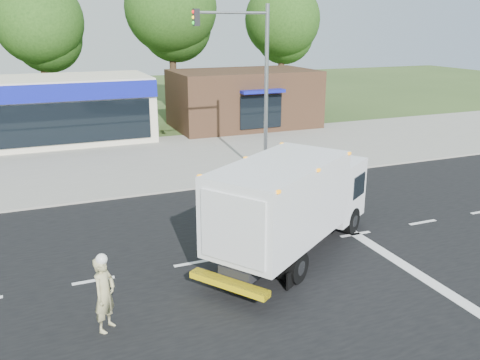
# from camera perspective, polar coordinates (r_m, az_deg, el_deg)

# --- Properties ---
(ground) EXTENTS (120.00, 120.00, 0.00)m
(ground) POSITION_cam_1_polar(r_m,az_deg,el_deg) (17.07, 4.42, -7.64)
(ground) COLOR #385123
(ground) RESTS_ON ground
(road_asphalt) EXTENTS (60.00, 14.00, 0.02)m
(road_asphalt) POSITION_cam_1_polar(r_m,az_deg,el_deg) (17.07, 4.42, -7.62)
(road_asphalt) COLOR black
(road_asphalt) RESTS_ON ground
(sidewalk) EXTENTS (60.00, 2.40, 0.12)m
(sidewalk) POSITION_cam_1_polar(r_m,az_deg,el_deg) (24.18, -4.24, 0.06)
(sidewalk) COLOR gray
(sidewalk) RESTS_ON ground
(parking_apron) EXTENTS (60.00, 9.00, 0.02)m
(parking_apron) POSITION_cam_1_polar(r_m,az_deg,el_deg) (29.57, -7.74, 3.02)
(parking_apron) COLOR gray
(parking_apron) RESTS_ON ground
(lane_markings) EXTENTS (55.20, 7.00, 0.01)m
(lane_markings) POSITION_cam_1_polar(r_m,az_deg,el_deg) (16.63, 10.73, -8.54)
(lane_markings) COLOR silver
(lane_markings) RESTS_ON road_asphalt
(ems_box_truck) EXTENTS (7.36, 6.05, 3.27)m
(ems_box_truck) POSITION_cam_1_polar(r_m,az_deg,el_deg) (15.93, 5.85, -2.22)
(ems_box_truck) COLOR black
(ems_box_truck) RESTS_ON ground
(emergency_worker) EXTENTS (0.79, 0.82, 2.01)m
(emergency_worker) POSITION_cam_1_polar(r_m,az_deg,el_deg) (12.83, -14.98, -12.18)
(emergency_worker) COLOR tan
(emergency_worker) RESTS_ON ground
(retail_strip_mall) EXTENTS (18.00, 6.20, 4.00)m
(retail_strip_mall) POSITION_cam_1_polar(r_m,az_deg,el_deg) (34.19, -25.37, 6.87)
(retail_strip_mall) COLOR beige
(retail_strip_mall) RESTS_ON ground
(brown_storefront) EXTENTS (10.00, 6.70, 4.00)m
(brown_storefront) POSITION_cam_1_polar(r_m,az_deg,el_deg) (36.96, 0.39, 9.14)
(brown_storefront) COLOR #382316
(brown_storefront) RESTS_ON ground
(traffic_signal_pole) EXTENTS (3.51, 0.25, 8.00)m
(traffic_signal_pole) POSITION_cam_1_polar(r_m,az_deg,el_deg) (23.49, 1.54, 11.72)
(traffic_signal_pole) COLOR gray
(traffic_signal_pole) RESTS_ON ground
(background_trees) EXTENTS (36.77, 7.39, 12.10)m
(background_trees) POSITION_cam_1_polar(r_m,az_deg,el_deg) (42.44, -14.41, 16.95)
(background_trees) COLOR #332114
(background_trees) RESTS_ON ground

